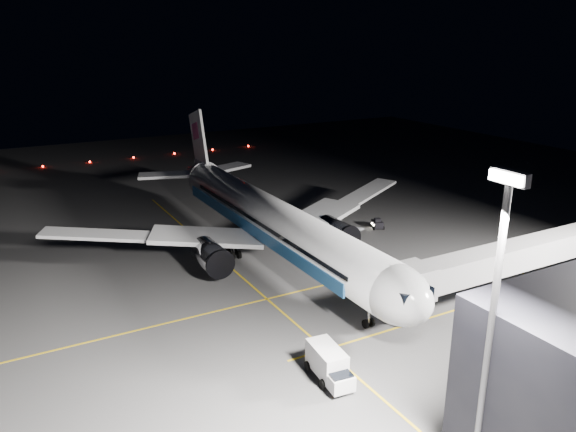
# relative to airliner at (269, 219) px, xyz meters

# --- Properties ---
(ground) EXTENTS (200.00, 200.00, 0.00)m
(ground) POSITION_rel_airliner_xyz_m (1.08, 0.00, -5.16)
(ground) COLOR #4C4C4F
(ground) RESTS_ON ground
(guide_line_main) EXTENTS (0.25, 80.00, 0.01)m
(guide_line_main) POSITION_rel_airliner_xyz_m (11.08, 0.00, -5.16)
(guide_line_main) COLOR gold
(guide_line_main) RESTS_ON ground
(guide_line_cross) EXTENTS (70.00, 0.25, 0.01)m
(guide_line_cross) POSITION_rel_airliner_xyz_m (1.08, -6.00, -5.16)
(guide_line_cross) COLOR gold
(guide_line_cross) RESTS_ON ground
(guide_line_side) EXTENTS (0.25, 40.00, 0.01)m
(guide_line_side) POSITION_rel_airliner_xyz_m (23.08, 10.00, -5.16)
(guide_line_side) COLOR gold
(guide_line_side) RESTS_ON ground
(airliner) EXTENTS (61.48, 54.22, 16.64)m
(airliner) POSITION_rel_airliner_xyz_m (0.00, 0.00, 0.00)
(airliner) COLOR silver
(airliner) RESTS_ON ground
(jet_bridge) EXTENTS (3.60, 34.40, 6.30)m
(jet_bridge) POSITION_rel_airliner_xyz_m (23.08, 18.06, -0.58)
(jet_bridge) COLOR #B2B2B7
(jet_bridge) RESTS_ON ground
(floodlight_mast_south) EXTENTS (2.40, 0.67, 20.70)m
(floodlight_mast_south) POSITION_rel_airliner_xyz_m (41.08, -6.01, 7.21)
(floodlight_mast_south) COLOR #59595E
(floodlight_mast_south) RESTS_ON ground
(taxiway_lights) EXTENTS (0.44, 60.44, 0.44)m
(taxiway_lights) POSITION_rel_airliner_xyz_m (-70.92, 0.00, -4.94)
(taxiway_lights) COLOR #FF140A
(taxiway_lights) RESTS_ON ground
(service_truck) EXTENTS (5.61, 2.82, 2.77)m
(service_truck) POSITION_rel_airliner_xyz_m (27.22, -8.28, -3.68)
(service_truck) COLOR silver
(service_truck) RESTS_ON ground
(baggage_tug) EXTENTS (2.55, 2.30, 1.53)m
(baggage_tug) POSITION_rel_airliner_xyz_m (-2.32, 19.43, -4.46)
(baggage_tug) COLOR black
(baggage_tug) RESTS_ON ground
(safety_cone_a) EXTENTS (0.41, 0.41, 0.62)m
(safety_cone_a) POSITION_rel_airliner_xyz_m (3.93, 4.00, -4.85)
(safety_cone_a) COLOR #FF3D0A
(safety_cone_a) RESTS_ON ground
(safety_cone_b) EXTENTS (0.42, 0.42, 0.62)m
(safety_cone_b) POSITION_rel_airliner_xyz_m (7.08, 12.05, -4.85)
(safety_cone_b) COLOR #FF3D0A
(safety_cone_b) RESTS_ON ground
(safety_cone_c) EXTENTS (0.43, 0.43, 0.65)m
(safety_cone_c) POSITION_rel_airliner_xyz_m (-6.92, 14.00, -4.84)
(safety_cone_c) COLOR #FF3D0A
(safety_cone_c) RESTS_ON ground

